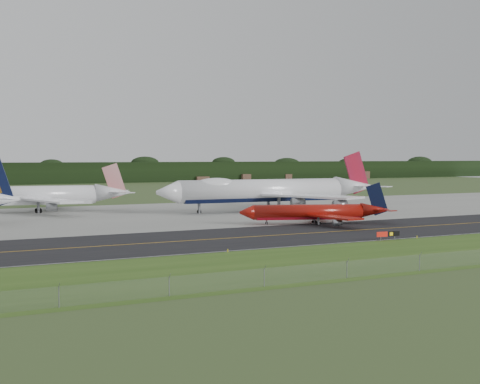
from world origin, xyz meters
name	(u,v)px	position (x,y,z in m)	size (l,w,h in m)	color
ground	(327,230)	(0.00, 0.00, 0.00)	(600.00, 600.00, 0.00)	#3D5527
grass_verge	(448,250)	(0.00, -35.00, 0.01)	(400.00, 30.00, 0.01)	#305118
taxiway	(338,231)	(0.00, -4.00, 0.01)	(400.00, 32.00, 0.02)	black
apron	(222,212)	(0.00, 51.00, 0.01)	(400.00, 78.00, 0.01)	gray
taxiway_centreline	(338,231)	(0.00, -4.00, 0.03)	(400.00, 0.40, 0.00)	orange
taxiway_edge_line	(387,240)	(0.00, -19.50, 0.03)	(400.00, 0.25, 0.00)	silver
horizon_treeline	(54,174)	(0.00, 273.76, 5.47)	(700.00, 25.00, 12.00)	black
jet_ba_747	(269,191)	(12.55, 46.58, 5.78)	(67.61, 55.86, 16.99)	white
jet_red_737	(316,212)	(4.69, 11.02, 2.62)	(34.02, 26.93, 9.47)	maroon
jet_star_tail	(37,196)	(-46.10, 72.79, 4.52)	(51.26, 42.37, 13.55)	white
taxiway_sign	(388,234)	(-0.32, -20.23, 1.14)	(4.85, 0.62, 1.62)	slate
edge_marker_left	(228,251)	(-33.32, -20.50, 0.25)	(0.16, 0.16, 0.50)	yellow
edge_marker_center	(417,237)	(6.38, -20.50, 0.25)	(0.16, 0.16, 0.50)	yellow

